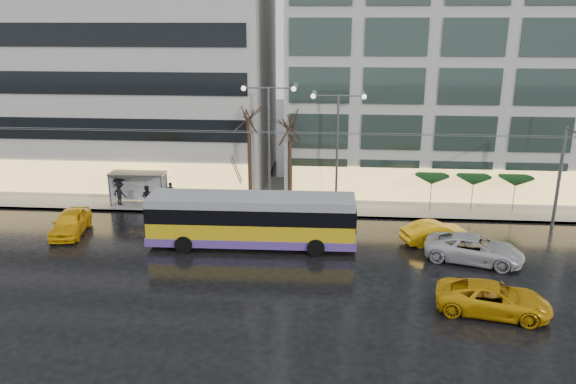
# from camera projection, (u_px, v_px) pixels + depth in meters

# --- Properties ---
(ground) EXTENTS (140.00, 140.00, 0.00)m
(ground) POSITION_uv_depth(u_px,v_px,m) (215.00, 267.00, 32.53)
(ground) COLOR black
(ground) RESTS_ON ground
(sidewalk) EXTENTS (80.00, 10.00, 0.15)m
(sidewalk) POSITION_uv_depth(u_px,v_px,m) (274.00, 194.00, 45.68)
(sidewalk) COLOR gray
(sidewalk) RESTS_ON ground
(kerb) EXTENTS (80.00, 0.10, 0.15)m
(kerb) POSITION_uv_depth(u_px,v_px,m) (267.00, 215.00, 40.97)
(kerb) COLOR slate
(kerb) RESTS_ON ground
(building_left) EXTENTS (34.00, 14.00, 22.00)m
(building_left) POSITION_uv_depth(u_px,v_px,m) (72.00, 50.00, 48.51)
(building_left) COLOR #B4B1AC
(building_left) RESTS_ON sidewalk
(building_right) EXTENTS (32.00, 14.00, 25.00)m
(building_right) POSITION_uv_depth(u_px,v_px,m) (488.00, 33.00, 45.40)
(building_right) COLOR #B4B1AC
(building_right) RESTS_ON sidewalk
(trolleybus) EXTENTS (12.98, 5.12, 5.99)m
(trolleybus) POSITION_uv_depth(u_px,v_px,m) (252.00, 222.00, 35.12)
(trolleybus) COLOR gold
(trolleybus) RESTS_ON ground
(catenary) EXTENTS (42.24, 5.12, 7.00)m
(catenary) POSITION_uv_depth(u_px,v_px,m) (250.00, 163.00, 38.74)
(catenary) COLOR #595B60
(catenary) RESTS_ON ground
(bus_shelter) EXTENTS (4.20, 1.60, 2.51)m
(bus_shelter) POSITION_uv_depth(u_px,v_px,m) (134.00, 181.00, 42.76)
(bus_shelter) COLOR #595B60
(bus_shelter) RESTS_ON sidewalk
(street_lamp_near) EXTENTS (3.96, 0.36, 9.03)m
(street_lamp_near) POSITION_uv_depth(u_px,v_px,m) (269.00, 130.00, 40.87)
(street_lamp_near) COLOR #595B60
(street_lamp_near) RESTS_ON sidewalk
(street_lamp_far) EXTENTS (3.96, 0.36, 8.53)m
(street_lamp_far) POSITION_uv_depth(u_px,v_px,m) (338.00, 135.00, 40.57)
(street_lamp_far) COLOR #595B60
(street_lamp_far) RESTS_ON sidewalk
(tree_a) EXTENTS (3.20, 3.20, 8.40)m
(tree_a) POSITION_uv_depth(u_px,v_px,m) (249.00, 115.00, 40.85)
(tree_a) COLOR black
(tree_a) RESTS_ON sidewalk
(tree_b) EXTENTS (3.20, 3.20, 7.70)m
(tree_b) POSITION_uv_depth(u_px,v_px,m) (290.00, 124.00, 41.02)
(tree_b) COLOR black
(tree_b) RESTS_ON sidewalk
(parasol_a) EXTENTS (2.50, 2.50, 2.65)m
(parasol_a) POSITION_uv_depth(u_px,v_px,m) (432.00, 180.00, 41.20)
(parasol_a) COLOR #595B60
(parasol_a) RESTS_ON sidewalk
(parasol_b) EXTENTS (2.50, 2.50, 2.65)m
(parasol_b) POSITION_uv_depth(u_px,v_px,m) (474.00, 181.00, 40.97)
(parasol_b) COLOR #595B60
(parasol_b) RESTS_ON sidewalk
(parasol_c) EXTENTS (2.50, 2.50, 2.65)m
(parasol_c) POSITION_uv_depth(u_px,v_px,m) (516.00, 182.00, 40.74)
(parasol_c) COLOR #595B60
(parasol_c) RESTS_ON sidewalk
(taxi_a) EXTENTS (2.55, 4.91, 1.59)m
(taxi_a) POSITION_uv_depth(u_px,v_px,m) (70.00, 222.00, 37.35)
(taxi_a) COLOR #EFAF0C
(taxi_a) RESTS_ON ground
(taxi_b) EXTENTS (4.52, 2.81, 1.41)m
(taxi_b) POSITION_uv_depth(u_px,v_px,m) (435.00, 232.00, 35.88)
(taxi_b) COLOR #FFB40D
(taxi_b) RESTS_ON ground
(taxi_c) EXTENTS (5.82, 3.53, 1.51)m
(taxi_c) POSITION_uv_depth(u_px,v_px,m) (493.00, 299.00, 27.32)
(taxi_c) COLOR #D5970B
(taxi_c) RESTS_ON ground
(sedan_silver) EXTENTS (6.18, 4.16, 1.57)m
(sedan_silver) POSITION_uv_depth(u_px,v_px,m) (474.00, 249.00, 33.13)
(sedan_silver) COLOR #BCBCC1
(sedan_silver) RESTS_ON ground
(pedestrian_a) EXTENTS (1.05, 1.07, 2.19)m
(pedestrian_a) POSITION_uv_depth(u_px,v_px,m) (170.00, 185.00, 42.82)
(pedestrian_a) COLOR black
(pedestrian_a) RESTS_ON sidewalk
(pedestrian_b) EXTENTS (0.89, 0.71, 1.76)m
(pedestrian_b) POSITION_uv_depth(u_px,v_px,m) (147.00, 197.00, 41.92)
(pedestrian_b) COLOR black
(pedestrian_b) RESTS_ON sidewalk
(pedestrian_c) EXTENTS (1.35, 1.10, 2.11)m
(pedestrian_c) POSITION_uv_depth(u_px,v_px,m) (120.00, 191.00, 42.65)
(pedestrian_c) COLOR black
(pedestrian_c) RESTS_ON sidewalk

